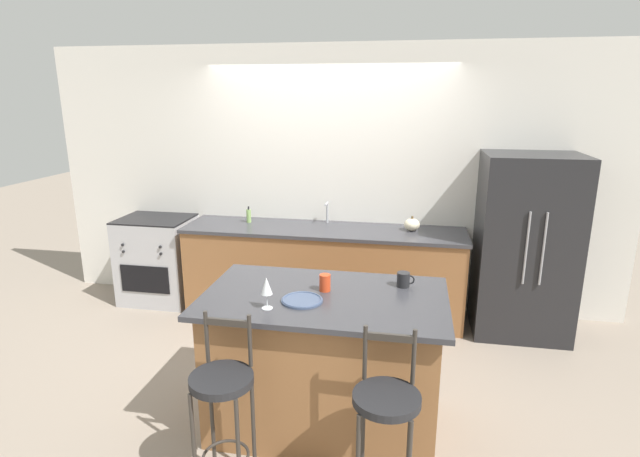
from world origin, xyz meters
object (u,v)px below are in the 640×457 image
(refrigerator, at_px, (525,246))
(wine_glass, at_px, (267,287))
(bar_stool_near, at_px, (223,398))
(pumpkin_decoration, at_px, (412,225))
(tumbler_cup, at_px, (325,283))
(dinner_plate, at_px, (302,300))
(soap_bottle, at_px, (249,216))
(oven_range, at_px, (158,259))
(bar_stool_far, at_px, (386,419))
(coffee_mug, at_px, (404,280))

(refrigerator, xyz_separation_m, wine_glass, (-1.89, -2.01, 0.25))
(bar_stool_near, relative_size, pumpkin_decoration, 6.80)
(tumbler_cup, bearing_deg, wine_glass, -130.87)
(dinner_plate, relative_size, soap_bottle, 1.56)
(bar_stool_near, bearing_deg, soap_bottle, 105.04)
(oven_range, height_order, wine_glass, wine_glass)
(bar_stool_far, relative_size, wine_glass, 5.22)
(dinner_plate, height_order, coffee_mug, coffee_mug)
(refrigerator, relative_size, wine_glass, 8.48)
(oven_range, bearing_deg, refrigerator, -0.82)
(oven_range, distance_m, coffee_mug, 3.13)
(refrigerator, height_order, wine_glass, refrigerator)
(bar_stool_near, xyz_separation_m, wine_glass, (0.14, 0.42, 0.51))
(bar_stool_near, height_order, dinner_plate, bar_stool_near)
(tumbler_cup, distance_m, pumpkin_decoration, 1.85)
(bar_stool_far, height_order, pumpkin_decoration, pumpkin_decoration)
(bar_stool_far, bearing_deg, soap_bottle, 121.74)
(bar_stool_far, xyz_separation_m, dinner_plate, (-0.57, 0.57, 0.38))
(dinner_plate, xyz_separation_m, pumpkin_decoration, (0.66, 1.96, 0.01))
(bar_stool_near, relative_size, dinner_plate, 3.99)
(bar_stool_near, relative_size, tumbler_cup, 9.30)
(tumbler_cup, bearing_deg, dinner_plate, -119.35)
(oven_range, relative_size, tumbler_cup, 8.26)
(tumbler_cup, height_order, soap_bottle, soap_bottle)
(bar_stool_near, bearing_deg, coffee_mug, 44.45)
(bar_stool_near, bearing_deg, dinner_plate, 59.85)
(refrigerator, xyz_separation_m, oven_range, (-3.75, 0.05, -0.39))
(wine_glass, xyz_separation_m, soap_bottle, (-0.82, 2.12, -0.11))
(dinner_plate, bearing_deg, bar_stool_far, -45.12)
(bar_stool_far, height_order, coffee_mug, coffee_mug)
(bar_stool_near, distance_m, tumbler_cup, 0.97)
(bar_stool_far, bearing_deg, bar_stool_near, 179.27)
(refrigerator, distance_m, tumbler_cup, 2.31)
(bar_stool_near, xyz_separation_m, tumbler_cup, (0.44, 0.76, 0.42))
(oven_range, distance_m, wine_glass, 2.85)
(refrigerator, height_order, coffee_mug, refrigerator)
(oven_range, relative_size, dinner_plate, 3.54)
(wine_glass, xyz_separation_m, tumbler_cup, (0.30, 0.34, -0.09))
(oven_range, height_order, soap_bottle, soap_bottle)
(wine_glass, distance_m, coffee_mug, 0.96)
(tumbler_cup, bearing_deg, bar_stool_near, -119.94)
(oven_range, bearing_deg, soap_bottle, 3.41)
(oven_range, bearing_deg, coffee_mug, -30.21)
(bar_stool_near, relative_size, coffee_mug, 8.76)
(refrigerator, distance_m, bar_stool_far, 2.70)
(soap_bottle, bearing_deg, bar_stool_far, -58.26)
(refrigerator, xyz_separation_m, coffee_mug, (-1.08, -1.50, 0.16))
(dinner_plate, distance_m, soap_bottle, 2.22)
(bar_stool_near, relative_size, bar_stool_far, 1.00)
(bar_stool_far, bearing_deg, wine_glass, 150.41)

